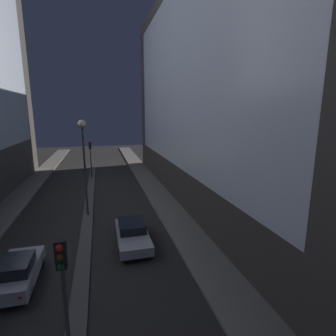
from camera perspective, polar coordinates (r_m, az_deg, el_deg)
name	(u,v)px	position (r m, az deg, el deg)	size (l,w,h in m)	color
building_right	(206,91)	(25.72, 8.27, 16.26)	(6.01, 39.23, 20.86)	#423D38
median_strip	(89,208)	(24.77, -16.86, -8.35)	(0.80, 36.42, 0.15)	#56544F
traffic_light_near	(63,279)	(9.10, -21.89, -21.43)	(0.32, 0.42, 4.65)	#383838
traffic_light_mid	(90,151)	(35.34, -16.55, 3.48)	(0.32, 0.42, 4.65)	#383838
street_lamp	(83,145)	(21.70, -17.96, 4.86)	(0.63, 0.63, 7.77)	#383838
car_left_lane	(17,272)	(15.74, -30.06, -18.95)	(1.82, 4.11, 1.53)	#B2B2B7
car_right_lane	(132,233)	(17.74, -7.79, -13.91)	(1.94, 4.76, 1.44)	#B2B2B7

